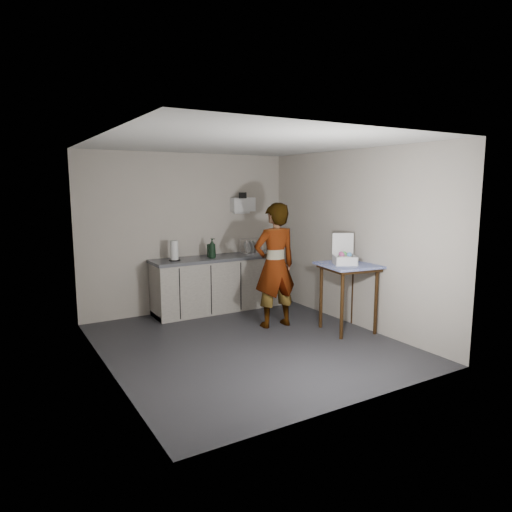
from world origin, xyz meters
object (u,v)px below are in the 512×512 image
kitchen_counter (218,285)px  bakery_box (345,258)px  standing_man (275,265)px  side_table (349,273)px  soda_can (212,253)px  dish_rack (251,250)px  soap_bottle (212,248)px  dark_bottle (209,251)px  paper_towel (174,251)px

kitchen_counter → bakery_box: 2.30m
standing_man → side_table: bearing=140.4°
soda_can → bakery_box: 2.26m
dish_rack → soap_bottle: bearing=-169.9°
soda_can → dish_rack: (0.78, 0.05, -0.01)m
kitchen_counter → side_table: size_ratio=2.29×
dark_bottle → soap_bottle: bearing=-88.4°
kitchen_counter → soap_bottle: bearing=-146.0°
side_table → soda_can: (-1.22, 1.96, 0.13)m
soap_bottle → bakery_box: (1.18, -1.85, 0.00)m
bakery_box → standing_man: bearing=163.3°
soda_can → paper_towel: size_ratio=0.44×
kitchen_counter → standing_man: standing_man is taller
bakery_box → dish_rack: bearing=129.0°
soda_can → paper_towel: 0.66m
standing_man → soda_can: (-0.44, 1.23, 0.06)m
side_table → standing_man: standing_man is taller
paper_towel → bakery_box: bakery_box is taller
bakery_box → soda_can: bearing=149.2°
kitchen_counter → paper_towel: 1.00m
dark_bottle → dish_rack: dish_rack is taller
dark_bottle → kitchen_counter: bearing=-4.6°
standing_man → soap_bottle: 1.24m
soap_bottle → soda_can: (0.04, 0.10, -0.09)m
soap_bottle → standing_man: bearing=-67.1°
soda_can → dish_rack: size_ratio=0.38×
kitchen_counter → dish_rack: bearing=3.6°
soap_bottle → soda_can: soap_bottle is taller
dish_rack → standing_man: bearing=-105.0°
paper_towel → bakery_box: size_ratio=0.74×
soda_can → dark_bottle: 0.06m
soap_bottle → dark_bottle: (-0.00, 0.12, -0.05)m
dark_bottle → standing_man: bearing=-68.9°
dark_bottle → side_table: bearing=-57.5°
soap_bottle → soda_can: bearing=69.2°
soap_bottle → bakery_box: 2.19m
soap_bottle → dark_bottle: size_ratio=1.48×
standing_man → soap_bottle: (-0.48, 1.13, 0.15)m
kitchen_counter → dish_rack: dish_rack is taller
side_table → standing_man: (-0.78, 0.73, 0.06)m
dish_rack → kitchen_counter: bearing=-176.4°
soda_can → standing_man: bearing=-70.3°
side_table → standing_man: 1.07m
dark_bottle → soda_can: bearing=-24.7°
dark_bottle → paper_towel: 0.61m
side_table → kitchen_counter: bearing=127.8°
kitchen_counter → soda_can: 0.57m
kitchen_counter → bakery_box: bearing=-62.3°
side_table → dark_bottle: (-1.26, 1.97, 0.17)m
soap_bottle → dish_rack: bearing=10.1°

